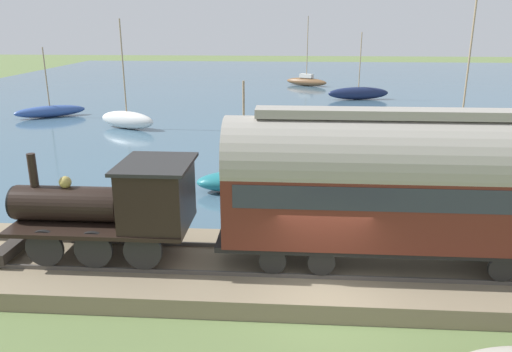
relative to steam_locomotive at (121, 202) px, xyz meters
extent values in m
plane|color=#607542|center=(-1.43, -5.89, -2.32)|extent=(200.00, 200.00, 0.00)
cube|color=#426075|center=(42.62, -5.89, -2.32)|extent=(80.00, 80.00, 0.01)
cube|color=#84755B|center=(0.00, -5.89, -2.05)|extent=(4.64, 56.00, 0.54)
cube|color=#4C4742|center=(-0.92, -5.89, -1.72)|extent=(0.07, 54.88, 0.12)
cube|color=#4C4742|center=(0.92, -5.89, -1.72)|extent=(0.07, 54.88, 0.12)
cylinder|color=black|center=(-0.92, -0.84, -1.10)|extent=(0.12, 1.10, 1.10)
cylinder|color=black|center=(0.92, -0.84, -1.10)|extent=(0.12, 1.10, 1.10)
cylinder|color=black|center=(-0.92, 0.58, -1.10)|extent=(0.12, 1.10, 1.10)
cylinder|color=black|center=(0.92, 0.58, -1.10)|extent=(0.12, 1.10, 1.10)
cylinder|color=black|center=(-0.92, 2.01, -1.10)|extent=(0.12, 1.10, 1.10)
cylinder|color=black|center=(0.92, 2.01, -1.10)|extent=(0.12, 1.10, 1.10)
cube|color=black|center=(0.00, 0.58, -0.66)|extent=(2.34, 5.18, 0.12)
cylinder|color=black|center=(0.00, 1.62, -0.08)|extent=(1.05, 3.11, 1.05)
cylinder|color=black|center=(0.00, 3.21, -0.08)|extent=(0.99, 0.08, 0.99)
cylinder|color=black|center=(0.00, 2.55, 0.94)|extent=(0.25, 0.25, 0.99)
sphere|color=tan|center=(0.00, 1.62, 0.59)|extent=(0.36, 0.36, 0.36)
cube|color=black|center=(0.00, -1.10, 0.27)|extent=(2.24, 1.81, 1.75)
cube|color=#282828|center=(0.00, -1.10, 1.20)|extent=(2.44, 2.05, 0.10)
cube|color=#2D2823|center=(0.00, 3.42, -1.48)|extent=(2.14, 0.44, 0.32)
cylinder|color=black|center=(-0.92, -10.71, -1.28)|extent=(0.12, 0.76, 0.76)
cylinder|color=black|center=(0.92, -10.71, -1.28)|extent=(0.12, 0.76, 0.76)
cylinder|color=black|center=(-0.92, -5.86, -1.28)|extent=(0.12, 0.76, 0.76)
cylinder|color=black|center=(0.92, -5.86, -1.28)|extent=(0.12, 0.76, 0.76)
cylinder|color=black|center=(-0.92, -4.51, -1.28)|extent=(0.12, 0.76, 0.76)
cylinder|color=black|center=(0.92, -4.51, -1.28)|extent=(0.12, 0.76, 0.76)
cube|color=black|center=(0.00, -8.28, -0.97)|extent=(2.02, 10.79, 0.16)
cube|color=#5B2319|center=(0.00, -8.28, 0.27)|extent=(2.24, 10.36, 2.32)
cube|color=#2D333D|center=(0.00, -8.28, 0.68)|extent=(2.27, 9.71, 0.65)
cylinder|color=gray|center=(0.00, -8.28, 1.43)|extent=(2.35, 10.36, 2.35)
cube|color=gray|center=(0.00, -8.28, 2.73)|extent=(0.78, 8.63, 0.24)
ellipsoid|color=white|center=(21.02, 6.71, -1.69)|extent=(2.71, 4.59, 1.25)
cylinder|color=#9E8460|center=(21.02, 6.71, 2.08)|extent=(0.10, 0.10, 6.29)
ellipsoid|color=brown|center=(46.51, -6.74, -1.85)|extent=(3.56, 5.15, 0.93)
cylinder|color=#9E8460|center=(46.51, -6.74, 2.11)|extent=(0.10, 0.10, 6.98)
cube|color=silver|center=(46.51, -6.74, -1.15)|extent=(1.39, 1.72, 0.45)
ellipsoid|color=#335199|center=(24.96, 14.28, -1.85)|extent=(3.84, 5.14, 0.92)
cylinder|color=#9E8460|center=(24.96, 14.28, 0.87)|extent=(0.10, 0.10, 4.53)
ellipsoid|color=#1E707A|center=(7.99, -2.89, -1.83)|extent=(2.42, 4.52, 0.95)
cylinder|color=#9E8460|center=(7.99, -2.89, 0.65)|extent=(0.10, 0.10, 4.01)
cube|color=silver|center=(7.99, -2.89, -1.13)|extent=(1.19, 1.45, 0.45)
ellipsoid|color=#B72D23|center=(14.27, -14.30, -1.69)|extent=(4.29, 6.07, 1.25)
cylinder|color=#9E8460|center=(14.27, -14.30, 2.69)|extent=(0.10, 0.10, 7.52)
cube|color=silver|center=(14.27, -14.30, -0.84)|extent=(1.62, 2.02, 0.45)
ellipsoid|color=#192347|center=(36.02, -11.51, -1.70)|extent=(2.03, 6.08, 1.22)
cylinder|color=#9E8460|center=(36.02, -11.51, 1.48)|extent=(0.10, 0.10, 5.15)
ellipsoid|color=#B7B2A3|center=(6.60, -8.05, -2.14)|extent=(2.46, 2.44, 0.34)
ellipsoid|color=#B7B2A3|center=(10.38, -8.79, -2.11)|extent=(1.87, 1.93, 0.41)
camera|label=1|loc=(-13.43, -4.91, 5.11)|focal=35.00mm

